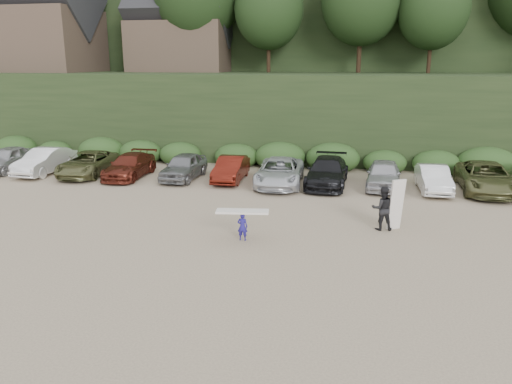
# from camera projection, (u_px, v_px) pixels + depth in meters

# --- Properties ---
(ground) EXTENTS (120.00, 120.00, 0.00)m
(ground) POSITION_uv_depth(u_px,v_px,m) (278.00, 246.00, 19.21)
(ground) COLOR tan
(ground) RESTS_ON ground
(hillside_backdrop) EXTENTS (90.00, 41.50, 28.00)m
(hillside_backdrop) POSITION_uv_depth(u_px,v_px,m) (331.00, 17.00, 50.47)
(hillside_backdrop) COLOR black
(hillside_backdrop) RESTS_ON ground
(parked_cars) EXTENTS (34.09, 6.32, 1.59)m
(parked_cars) POSITION_uv_depth(u_px,v_px,m) (260.00, 170.00, 28.99)
(parked_cars) COLOR #9E9FA3
(parked_cars) RESTS_ON ground
(child_surfer) EXTENTS (2.12, 0.86, 1.24)m
(child_surfer) POSITION_uv_depth(u_px,v_px,m) (242.00, 220.00, 19.62)
(child_surfer) COLOR navy
(child_surfer) RESTS_ON ground
(adult_surfer) EXTENTS (1.40, 0.85, 2.20)m
(adult_surfer) POSITION_uv_depth(u_px,v_px,m) (384.00, 208.00, 20.84)
(adult_surfer) COLOR black
(adult_surfer) RESTS_ON ground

